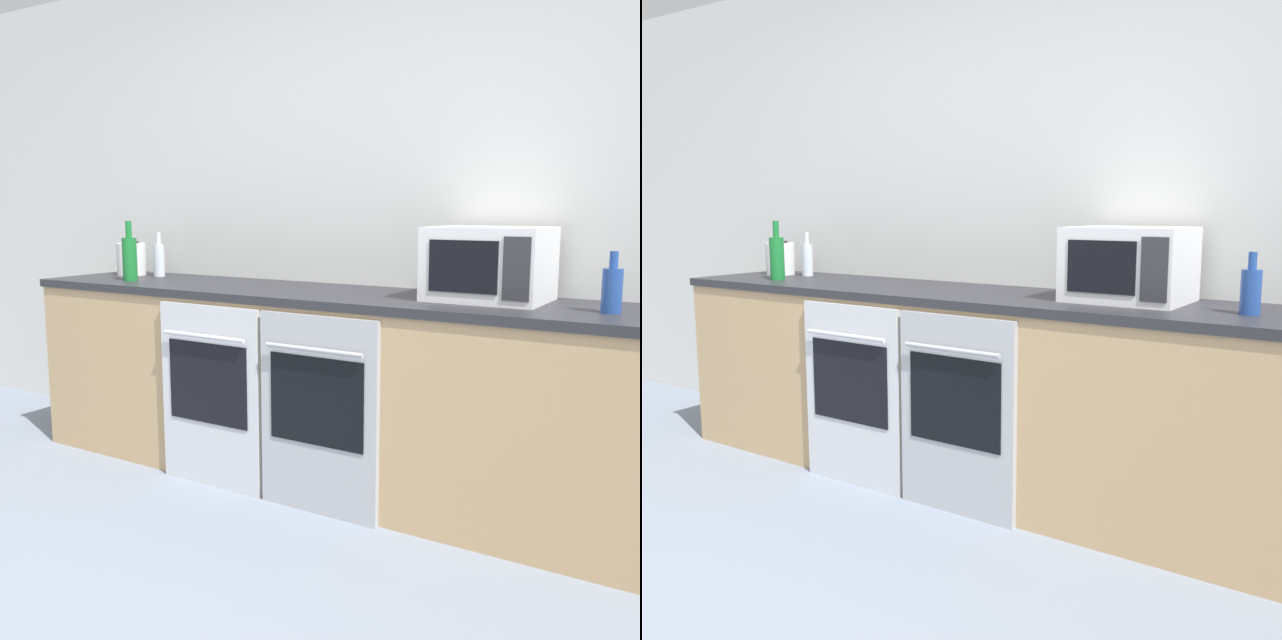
% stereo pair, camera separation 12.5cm
% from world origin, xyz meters
% --- Properties ---
extents(wall_back, '(10.00, 0.06, 2.60)m').
position_xyz_m(wall_back, '(0.00, 2.05, 1.30)').
color(wall_back, silver).
rests_on(wall_back, ground_plane).
extents(counter_back, '(3.40, 0.67, 0.93)m').
position_xyz_m(counter_back, '(0.00, 1.69, 0.46)').
color(counter_back, tan).
rests_on(counter_back, ground_plane).
extents(oven_left, '(0.57, 0.06, 0.87)m').
position_xyz_m(oven_left, '(-0.50, 1.35, 0.44)').
color(oven_left, silver).
rests_on(oven_left, ground_plane).
extents(oven_right, '(0.57, 0.06, 0.87)m').
position_xyz_m(oven_right, '(0.10, 1.35, 0.44)').
color(oven_right, '#A8AAAF').
rests_on(oven_right, ground_plane).
extents(microwave, '(0.48, 0.39, 0.31)m').
position_xyz_m(microwave, '(0.69, 1.76, 1.08)').
color(microwave, silver).
rests_on(microwave, counter_back).
extents(bottle_blue, '(0.07, 0.07, 0.23)m').
position_xyz_m(bottle_blue, '(1.19, 1.65, 1.02)').
color(bottle_blue, '#234793').
rests_on(bottle_blue, counter_back).
extents(bottle_green, '(0.08, 0.08, 0.32)m').
position_xyz_m(bottle_green, '(-1.22, 1.56, 1.05)').
color(bottle_green, '#19722D').
rests_on(bottle_green, counter_back).
extents(bottle_clear, '(0.06, 0.06, 0.25)m').
position_xyz_m(bottle_clear, '(-1.25, 1.82, 1.02)').
color(bottle_clear, silver).
rests_on(bottle_clear, counter_back).
extents(kettle, '(0.17, 0.17, 0.20)m').
position_xyz_m(kettle, '(-1.44, 1.79, 1.02)').
color(kettle, white).
rests_on(kettle, counter_back).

